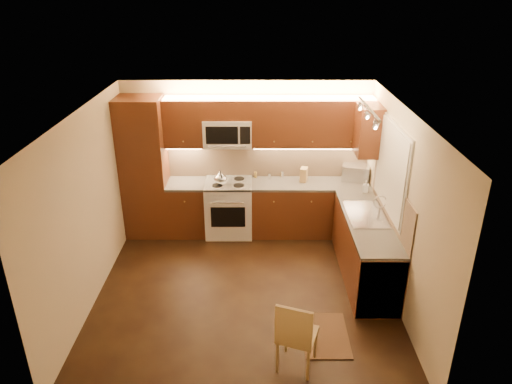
{
  "coord_description": "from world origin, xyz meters",
  "views": [
    {
      "loc": [
        0.16,
        -5.42,
        3.93
      ],
      "look_at": [
        0.15,
        0.55,
        1.25
      ],
      "focal_mm": 33.34,
      "sensor_mm": 36.0,
      "label": 1
    }
  ],
  "objects_px": {
    "knife_block": "(304,175)",
    "dining_chair": "(297,333)",
    "kettle": "(221,178)",
    "toaster_oven": "(356,172)",
    "microwave": "(228,132)",
    "stove": "(229,208)",
    "soap_bottle": "(366,186)",
    "sink": "(366,210)"
  },
  "relations": [
    {
      "from": "stove",
      "to": "sink",
      "type": "relative_size",
      "value": 1.07
    },
    {
      "from": "sink",
      "to": "toaster_oven",
      "type": "distance_m",
      "value": 1.29
    },
    {
      "from": "toaster_oven",
      "to": "dining_chair",
      "type": "relative_size",
      "value": 0.48
    },
    {
      "from": "stove",
      "to": "dining_chair",
      "type": "relative_size",
      "value": 1.02
    },
    {
      "from": "knife_block",
      "to": "microwave",
      "type": "bearing_deg",
      "value": -165.58
    },
    {
      "from": "stove",
      "to": "soap_bottle",
      "type": "height_order",
      "value": "soap_bottle"
    },
    {
      "from": "kettle",
      "to": "toaster_oven",
      "type": "height_order",
      "value": "same"
    },
    {
      "from": "stove",
      "to": "toaster_oven",
      "type": "xyz_separation_m",
      "value": [
        2.09,
        0.16,
        0.57
      ]
    },
    {
      "from": "microwave",
      "to": "dining_chair",
      "type": "bearing_deg",
      "value": -74.2
    },
    {
      "from": "kettle",
      "to": "toaster_oven",
      "type": "distance_m",
      "value": 2.22
    },
    {
      "from": "sink",
      "to": "kettle",
      "type": "distance_m",
      "value": 2.36
    },
    {
      "from": "knife_block",
      "to": "dining_chair",
      "type": "xyz_separation_m",
      "value": [
        -0.33,
        -3.15,
        -0.57
      ]
    },
    {
      "from": "microwave",
      "to": "kettle",
      "type": "relative_size",
      "value": 3.15
    },
    {
      "from": "knife_block",
      "to": "soap_bottle",
      "type": "relative_size",
      "value": 1.24
    },
    {
      "from": "stove",
      "to": "knife_block",
      "type": "relative_size",
      "value": 4.0
    },
    {
      "from": "sink",
      "to": "knife_block",
      "type": "xyz_separation_m",
      "value": [
        -0.77,
        1.22,
        0.04
      ]
    },
    {
      "from": "microwave",
      "to": "stove",
      "type": "bearing_deg",
      "value": -90.0
    },
    {
      "from": "stove",
      "to": "kettle",
      "type": "height_order",
      "value": "kettle"
    },
    {
      "from": "stove",
      "to": "kettle",
      "type": "xyz_separation_m",
      "value": [
        -0.12,
        -0.1,
        0.58
      ]
    },
    {
      "from": "kettle",
      "to": "dining_chair",
      "type": "relative_size",
      "value": 0.27
    },
    {
      "from": "microwave",
      "to": "kettle",
      "type": "height_order",
      "value": "microwave"
    },
    {
      "from": "dining_chair",
      "to": "knife_block",
      "type": "bearing_deg",
      "value": 103.76
    },
    {
      "from": "microwave",
      "to": "toaster_oven",
      "type": "xyz_separation_m",
      "value": [
        2.09,
        0.03,
        -0.69
      ]
    },
    {
      "from": "sink",
      "to": "kettle",
      "type": "relative_size",
      "value": 3.57
    },
    {
      "from": "microwave",
      "to": "dining_chair",
      "type": "relative_size",
      "value": 0.85
    },
    {
      "from": "toaster_oven",
      "to": "dining_chair",
      "type": "xyz_separation_m",
      "value": [
        -1.19,
        -3.21,
        -0.58
      ]
    },
    {
      "from": "sink",
      "to": "microwave",
      "type": "bearing_deg",
      "value": 147.79
    },
    {
      "from": "stove",
      "to": "toaster_oven",
      "type": "height_order",
      "value": "toaster_oven"
    },
    {
      "from": "kettle",
      "to": "dining_chair",
      "type": "height_order",
      "value": "kettle"
    },
    {
      "from": "stove",
      "to": "microwave",
      "type": "xyz_separation_m",
      "value": [
        0.0,
        0.14,
        1.26
      ]
    },
    {
      "from": "sink",
      "to": "stove",
      "type": "bearing_deg",
      "value": 150.64
    },
    {
      "from": "toaster_oven",
      "to": "knife_block",
      "type": "xyz_separation_m",
      "value": [
        -0.86,
        -0.07,
        -0.02
      ]
    },
    {
      "from": "soap_bottle",
      "to": "microwave",
      "type": "bearing_deg",
      "value": -173.99
    },
    {
      "from": "kettle",
      "to": "soap_bottle",
      "type": "xyz_separation_m",
      "value": [
        2.27,
        -0.24,
        -0.05
      ]
    },
    {
      "from": "toaster_oven",
      "to": "knife_block",
      "type": "bearing_deg",
      "value": -161.51
    },
    {
      "from": "stove",
      "to": "microwave",
      "type": "bearing_deg",
      "value": 90.0
    },
    {
      "from": "toaster_oven",
      "to": "soap_bottle",
      "type": "distance_m",
      "value": 0.5
    },
    {
      "from": "knife_block",
      "to": "stove",
      "type": "bearing_deg",
      "value": -159.3
    },
    {
      "from": "microwave",
      "to": "knife_block",
      "type": "xyz_separation_m",
      "value": [
        1.23,
        -0.04,
        -0.7
      ]
    },
    {
      "from": "sink",
      "to": "knife_block",
      "type": "relative_size",
      "value": 3.74
    },
    {
      "from": "stove",
      "to": "soap_bottle",
      "type": "relative_size",
      "value": 4.94
    },
    {
      "from": "kettle",
      "to": "soap_bottle",
      "type": "height_order",
      "value": "kettle"
    }
  ]
}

